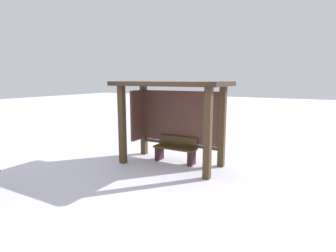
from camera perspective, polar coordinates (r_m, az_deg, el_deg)
The scene contains 3 objects.
ground_plane at distance 7.65m, azimuth 0.65°, elevation -8.21°, with size 60.00×60.00×0.00m, color white.
bus_shelter at distance 7.46m, azimuth 0.70°, elevation 4.85°, with size 3.08×1.60×2.33m.
bench_left_inside at distance 7.77m, azimuth 1.60°, elevation -5.23°, with size 1.26×0.40×0.74m.
Camera 1 is at (3.48, -6.38, 2.39)m, focal length 28.51 mm.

